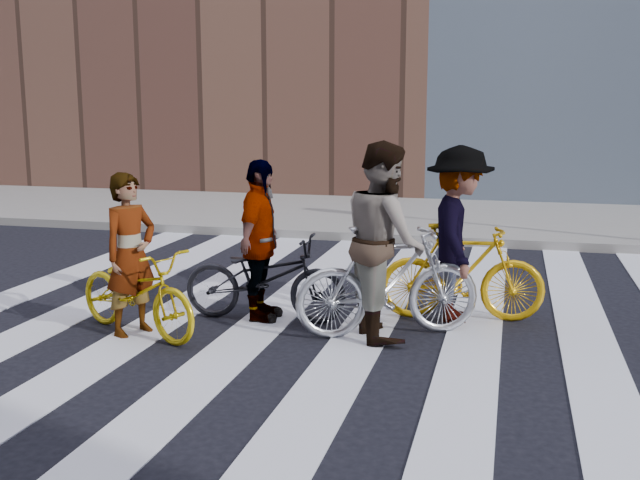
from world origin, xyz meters
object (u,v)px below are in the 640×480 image
at_px(bike_yellow_right, 462,272).
at_px(rider_rear, 260,241).
at_px(bike_dark_rear, 265,278).
at_px(bike_yellow_left, 137,291).
at_px(rider_mid, 384,240).
at_px(bike_silver_mid, 388,281).
at_px(rider_left, 131,255).
at_px(rider_right, 459,234).

bearing_deg(bike_yellow_right, rider_rear, 97.76).
relative_size(bike_yellow_right, bike_dark_rear, 0.99).
xyz_separation_m(bike_yellow_left, bike_yellow_right, (3.14, 1.34, 0.08)).
distance_m(bike_dark_rear, rider_mid, 1.44).
relative_size(bike_silver_mid, rider_mid, 0.96).
distance_m(bike_silver_mid, rider_left, 2.60).
distance_m(bike_yellow_left, rider_right, 3.41).
relative_size(rider_mid, rider_rear, 1.13).
height_order(bike_silver_mid, rider_mid, rider_mid).
distance_m(bike_yellow_left, bike_silver_mid, 2.54).
bearing_deg(rider_rear, bike_silver_mid, -101.04).
relative_size(bike_yellow_left, bike_dark_rear, 0.96).
relative_size(bike_dark_rear, rider_left, 1.08).
bearing_deg(bike_yellow_left, rider_right, -42.59).
xyz_separation_m(rider_mid, rider_right, (0.68, 0.76, -0.04)).
height_order(bike_yellow_right, bike_dark_rear, bike_yellow_right).
relative_size(rider_right, rider_rear, 1.08).
height_order(bike_yellow_left, bike_silver_mid, bike_silver_mid).
xyz_separation_m(bike_silver_mid, rider_left, (-2.52, -0.58, 0.26)).
xyz_separation_m(bike_silver_mid, bike_dark_rear, (-1.38, 0.22, -0.10)).
bearing_deg(bike_yellow_right, rider_right, 83.35).
bearing_deg(bike_dark_rear, rider_right, -77.18).
bearing_deg(bike_silver_mid, rider_left, 78.40).
bearing_deg(rider_rear, bike_yellow_right, -77.87).
bearing_deg(rider_left, rider_rear, -29.71).
height_order(bike_yellow_right, rider_mid, rider_mid).
xyz_separation_m(bike_yellow_left, rider_mid, (2.42, 0.58, 0.53)).
bearing_deg(bike_silver_mid, bike_yellow_left, 78.65).
distance_m(rider_left, rider_rear, 1.35).
bearing_deg(bike_silver_mid, rider_rear, 56.63).
xyz_separation_m(bike_yellow_left, rider_right, (3.09, 1.34, 0.49)).
height_order(bike_dark_rear, rider_rear, rider_rear).
bearing_deg(rider_left, rider_right, -42.92).
xyz_separation_m(bike_dark_rear, rider_mid, (1.33, -0.22, 0.51)).
height_order(bike_silver_mid, bike_dark_rear, bike_silver_mid).
relative_size(bike_silver_mid, bike_dark_rear, 1.06).
relative_size(bike_silver_mid, rider_right, 1.00).
distance_m(bike_silver_mid, rider_right, 1.05).
bearing_deg(rider_right, bike_yellow_left, 106.80).
distance_m(rider_left, rider_mid, 2.54).
relative_size(bike_yellow_left, rider_mid, 0.87).
distance_m(bike_yellow_right, rider_mid, 1.15).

